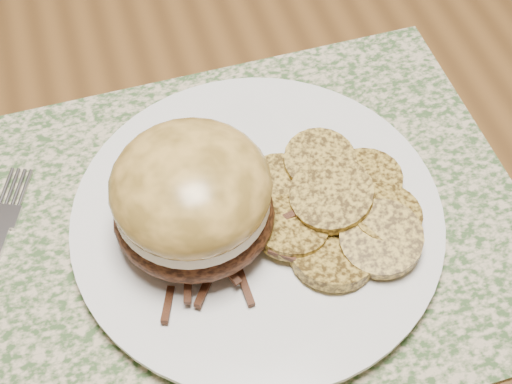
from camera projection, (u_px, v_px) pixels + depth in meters
ground at (357, 352)px, 1.28m from camera, size 3.50×3.50×0.00m
dining_table at (434, 98)px, 0.73m from camera, size 1.50×0.90×0.75m
placemat at (231, 231)px, 0.54m from camera, size 0.45×0.33×0.00m
dinner_plate at (257, 219)px, 0.53m from camera, size 0.26×0.26×0.02m
pork_sandwich at (192, 199)px, 0.48m from camera, size 0.14×0.14×0.09m
roasted_potatoes at (336, 208)px, 0.52m from camera, size 0.14×0.16×0.04m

